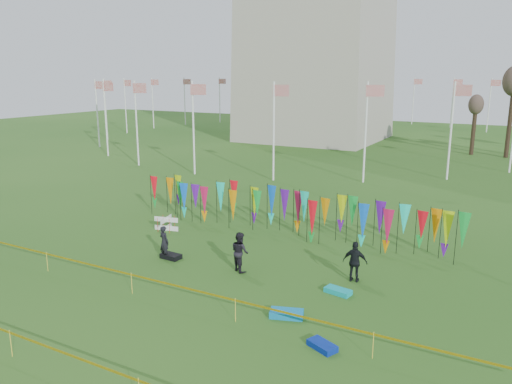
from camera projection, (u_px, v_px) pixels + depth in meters
The scene contains 13 objects.
ground at pixel (190, 291), 20.19m from camera, with size 160.00×160.00×0.00m, color #214E15.
flagpole_ring at pixel (316, 109), 66.80m from camera, with size 57.40×56.16×8.00m.
banner_row at pixel (287, 207), 27.07m from camera, with size 18.64×0.64×2.42m.
caution_tape_near at pixel (164, 284), 18.98m from camera, with size 26.00×0.02×0.90m.
caution_tape_far at pixel (50, 349), 14.50m from camera, with size 26.00×0.02×0.90m.
box_kite at pixel (166, 224), 27.87m from camera, with size 0.72×0.72×0.80m.
person_left at pixel (164, 242), 23.64m from camera, with size 0.58×0.43×1.59m, color black.
person_mid at pixel (240, 252), 22.08m from camera, with size 0.87×0.54×1.79m, color black.
person_right at pixel (355, 262), 20.94m from camera, with size 1.03×0.59×1.76m, color black.
kite_bag_turquoise at pixel (287, 314), 18.02m from camera, with size 1.20×0.60×0.24m, color #0D83C6.
kite_bag_blue at pixel (322, 346), 15.94m from camera, with size 0.96×0.50×0.20m, color #09289F.
kite_bag_black at pixel (171, 256), 23.74m from camera, with size 0.96×0.56×0.22m, color black.
kite_bag_teal at pixel (338, 291), 19.95m from camera, with size 1.05×0.50×0.20m, color #0CADB3.
Camera 1 is at (11.31, -15.16, 8.56)m, focal length 35.00 mm.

